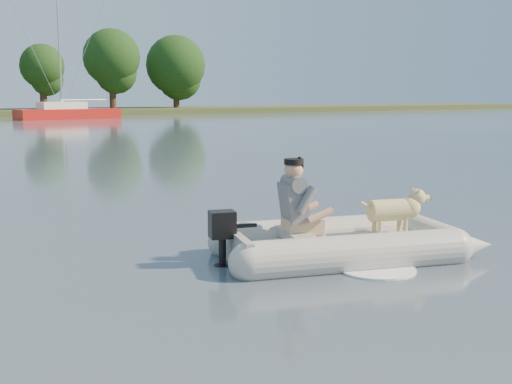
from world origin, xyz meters
TOP-DOWN VIEW (x-y plane):
  - water at (0.00, 0.00)m, footprint 160.00×160.00m
  - dinghy at (0.94, 0.61)m, footprint 5.86×4.98m
  - man at (0.24, 0.86)m, footprint 0.92×0.84m
  - dog at (1.61, 0.48)m, footprint 1.04×0.60m
  - outboard_motor at (-0.76, 1.08)m, footprint 0.50×0.41m
  - sailboat at (10.81, 50.25)m, footprint 9.04×3.64m

SIDE VIEW (x-z plane):
  - water at x=0.00m, z-range 0.00..0.00m
  - outboard_motor at x=-0.76m, z-range -0.09..0.75m
  - sailboat at x=10.81m, z-range -5.51..6.57m
  - dog at x=1.61m, z-range 0.22..0.88m
  - dinghy at x=0.94m, z-range -0.10..1.36m
  - man at x=0.24m, z-range 0.25..1.39m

